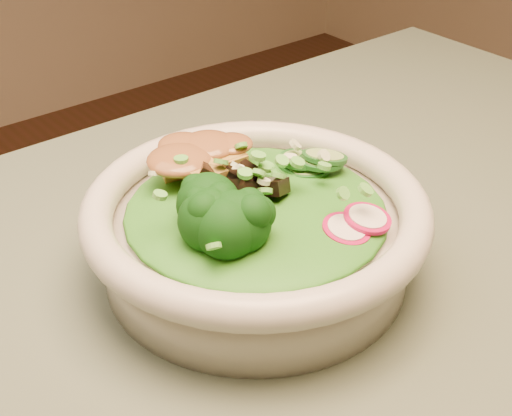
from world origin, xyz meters
TOP-DOWN VIEW (x-y plane):
  - salad_bowl at (0.10, 0.12)m, footprint 0.24×0.24m
  - lettuce_bed at (0.10, 0.12)m, footprint 0.18×0.18m
  - broccoli_florets at (0.05, 0.10)m, footprint 0.07×0.07m
  - radish_slices at (0.12, 0.06)m, footprint 0.10×0.04m
  - cucumber_slices at (0.16, 0.13)m, footprint 0.07×0.07m
  - mushroom_heap at (0.10, 0.13)m, footprint 0.07×0.07m
  - tofu_cubes at (0.09, 0.17)m, footprint 0.08×0.06m
  - peanut_sauce at (0.09, 0.17)m, footprint 0.06×0.05m
  - scallion_garnish at (0.10, 0.12)m, footprint 0.17×0.17m

SIDE VIEW (x-z plane):
  - salad_bowl at x=0.10m, z-range 0.75..0.82m
  - lettuce_bed at x=0.10m, z-range 0.79..0.82m
  - radish_slices at x=0.12m, z-range 0.80..0.82m
  - cucumber_slices at x=0.16m, z-range 0.80..0.83m
  - tofu_cubes at x=0.09m, z-range 0.80..0.83m
  - mushroom_heap at x=0.10m, z-range 0.80..0.83m
  - broccoli_florets at x=0.05m, z-range 0.80..0.84m
  - scallion_garnish at x=0.10m, z-range 0.81..0.84m
  - peanut_sauce at x=0.09m, z-range 0.82..0.83m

